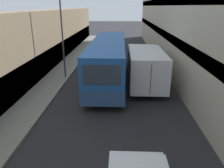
{
  "coord_description": "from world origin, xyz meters",
  "views": [
    {
      "loc": [
        0.48,
        1.71,
        5.62
      ],
      "look_at": [
        0.0,
        12.91,
        1.6
      ],
      "focal_mm": 35.0,
      "sensor_mm": 36.0,
      "label": 1
    }
  ],
  "objects_px": {
    "bus": "(108,60)",
    "box_truck": "(145,64)",
    "street_lamp": "(60,7)",
    "panel_van": "(111,44)"
  },
  "relations": [
    {
      "from": "panel_van",
      "to": "street_lamp",
      "type": "height_order",
      "value": "street_lamp"
    },
    {
      "from": "box_truck",
      "to": "street_lamp",
      "type": "bearing_deg",
      "value": 173.27
    },
    {
      "from": "bus",
      "to": "box_truck",
      "type": "relative_size",
      "value": 1.57
    },
    {
      "from": "bus",
      "to": "street_lamp",
      "type": "height_order",
      "value": "street_lamp"
    },
    {
      "from": "box_truck",
      "to": "panel_van",
      "type": "distance_m",
      "value": 12.08
    },
    {
      "from": "bus",
      "to": "panel_van",
      "type": "bearing_deg",
      "value": 91.6
    },
    {
      "from": "bus",
      "to": "box_truck",
      "type": "xyz_separation_m",
      "value": [
        2.77,
        -0.71,
        -0.18
      ]
    },
    {
      "from": "box_truck",
      "to": "bus",
      "type": "bearing_deg",
      "value": 165.64
    },
    {
      "from": "bus",
      "to": "box_truck",
      "type": "height_order",
      "value": "bus"
    },
    {
      "from": "bus",
      "to": "street_lamp",
      "type": "relative_size",
      "value": 1.5
    }
  ]
}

